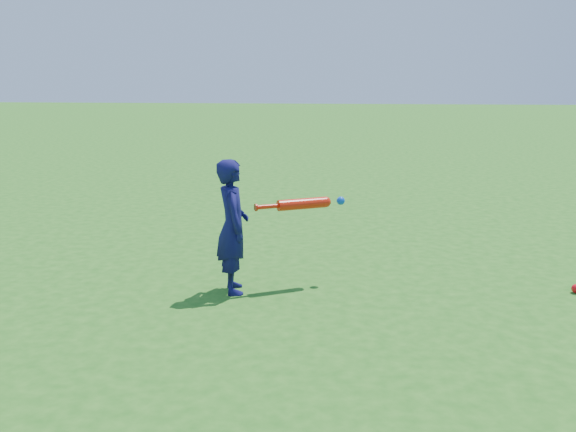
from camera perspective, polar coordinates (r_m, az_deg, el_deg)
The scene contains 4 objects.
ground at distance 5.03m, azimuth -4.11°, elevation -8.63°, with size 80.00×80.00×0.00m, color #1F6017.
child at distance 5.38m, azimuth -4.95°, elevation -0.94°, with size 0.41×0.27×1.13m, color #100F47.
ground_ball_red at distance 5.97m, azimuth 24.25°, elevation -5.91°, with size 0.08×0.08×0.08m, color red.
bat_swing at distance 5.52m, azimuth 1.64°, elevation 1.12°, with size 0.75×0.45×0.09m.
Camera 1 is at (0.88, -4.61, 1.79)m, focal length 40.00 mm.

